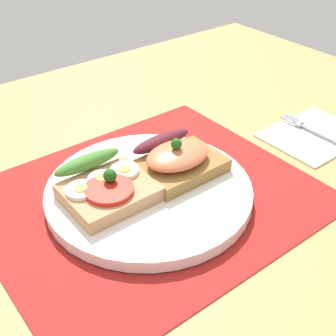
{
  "coord_description": "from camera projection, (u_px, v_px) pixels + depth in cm",
  "views": [
    {
      "loc": [
        -25.62,
        -36.78,
        35.57
      ],
      "look_at": [
        3.0,
        0.0,
        3.33
      ],
      "focal_mm": 48.52,
      "sensor_mm": 36.0,
      "label": 1
    }
  ],
  "objects": [
    {
      "name": "placemat",
      "position": [
        149.0,
        197.0,
        0.57
      ],
      "size": [
        39.72,
        33.74,
        0.3
      ],
      "primitive_type": "cube",
      "color": "maroon",
      "rests_on": "ground_plane"
    },
    {
      "name": "sandwich_egg_tomato",
      "position": [
        105.0,
        186.0,
        0.54
      ],
      "size": [
        10.2,
        10.19,
        4.04
      ],
      "color": "tan",
      "rests_on": "plate"
    },
    {
      "name": "fork",
      "position": [
        313.0,
        130.0,
        0.7
      ],
      "size": [
        1.62,
        12.62,
        0.32
      ],
      "color": "#B7B7BC",
      "rests_on": "napkin"
    },
    {
      "name": "plate",
      "position": [
        149.0,
        191.0,
        0.56
      ],
      "size": [
        25.62,
        25.62,
        1.53
      ],
      "primitive_type": "cylinder",
      "color": "white",
      "rests_on": "placemat"
    },
    {
      "name": "ground_plane",
      "position": [
        150.0,
        208.0,
        0.58
      ],
      "size": [
        120.0,
        90.0,
        3.2
      ],
      "primitive_type": "cube",
      "color": "tan"
    },
    {
      "name": "sandwich_salmon",
      "position": [
        178.0,
        159.0,
        0.58
      ],
      "size": [
        10.61,
        9.18,
        5.25
      ],
      "color": "olive",
      "rests_on": "plate"
    },
    {
      "name": "napkin",
      "position": [
        314.0,
        134.0,
        0.7
      ],
      "size": [
        14.73,
        11.56,
        0.6
      ],
      "primitive_type": "cube",
      "color": "white",
      "rests_on": "ground_plane"
    }
  ]
}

